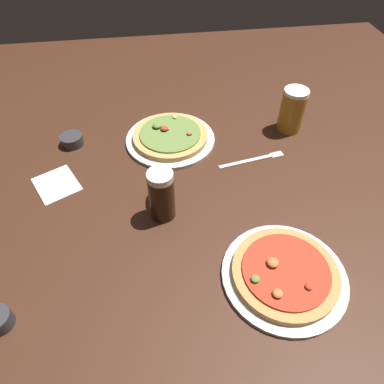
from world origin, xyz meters
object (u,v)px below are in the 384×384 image
at_px(beer_mug_amber, 161,194).
at_px(fork_left, 253,159).
at_px(ramekin_sauce, 72,140).
at_px(napkin_folded, 56,184).
at_px(beer_mug_dark, 292,110).
at_px(pizza_plate_near, 285,274).
at_px(pizza_plate_far, 170,137).

xyz_separation_m(beer_mug_amber, fork_left, (0.32, 0.19, -0.08)).
xyz_separation_m(beer_mug_amber, ramekin_sauce, (-0.29, 0.36, -0.06)).
xyz_separation_m(napkin_folded, fork_left, (0.65, 0.03, -0.00)).
xyz_separation_m(beer_mug_dark, fork_left, (-0.18, -0.16, -0.08)).
distance_m(pizza_plate_near, ramekin_sauce, 0.84).
relative_size(pizza_plate_near, pizza_plate_far, 0.99).
bearing_deg(beer_mug_amber, ramekin_sauce, 128.52).
bearing_deg(beer_mug_amber, napkin_folded, 153.30).
bearing_deg(napkin_folded, pizza_plate_far, 24.30).
distance_m(beer_mug_dark, ramekin_sauce, 0.79).
bearing_deg(beer_mug_amber, fork_left, 30.19).
height_order(pizza_plate_far, beer_mug_amber, beer_mug_amber).
xyz_separation_m(pizza_plate_far, ramekin_sauce, (-0.34, 0.03, 0.00)).
xyz_separation_m(pizza_plate_near, ramekin_sauce, (-0.57, 0.62, 0.00)).
bearing_deg(ramekin_sauce, napkin_folded, -99.50).
bearing_deg(beer_mug_amber, pizza_plate_far, 80.50).
xyz_separation_m(beer_mug_dark, ramekin_sauce, (-0.79, 0.02, -0.06)).
height_order(pizza_plate_near, ramekin_sauce, pizza_plate_near).
relative_size(beer_mug_dark, napkin_folded, 1.16).
relative_size(beer_mug_amber, napkin_folded, 1.18).
relative_size(napkin_folded, fork_left, 0.59).
relative_size(beer_mug_dark, ramekin_sauce, 2.06).
bearing_deg(pizza_plate_far, napkin_folded, -155.70).
xyz_separation_m(pizza_plate_near, fork_left, (0.04, 0.44, -0.01)).
bearing_deg(napkin_folded, beer_mug_dark, 12.58).
distance_m(ramekin_sauce, napkin_folded, 0.20).
bearing_deg(fork_left, ramekin_sauce, 164.00).
height_order(pizza_plate_near, beer_mug_dark, beer_mug_dark).
height_order(pizza_plate_near, fork_left, pizza_plate_near).
xyz_separation_m(ramekin_sauce, fork_left, (0.61, -0.18, -0.02)).
height_order(beer_mug_dark, napkin_folded, beer_mug_dark).
bearing_deg(pizza_plate_near, beer_mug_amber, 137.71).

